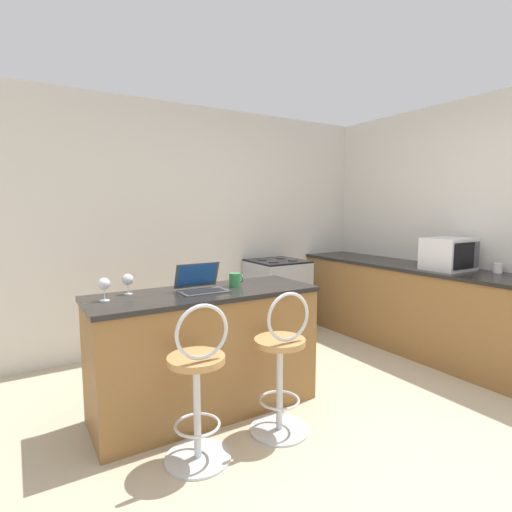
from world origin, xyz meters
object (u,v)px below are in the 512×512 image
object	(u,v)px
bar_stool_near	(198,389)
mug_white	(498,268)
wine_glass_short	(128,280)
mug_green	(235,280)
wine_glass_tall	(104,285)
stove_range	(277,298)
laptop	(201,284)
bar_stool_far	(281,368)
microwave	(449,254)

from	to	relation	value
bar_stool_near	mug_white	distance (m)	3.01
bar_stool_near	wine_glass_short	distance (m)	0.94
mug_green	bar_stool_near	bearing A→B (deg)	-134.02
mug_white	mug_green	xyz separation A→B (m)	(-2.40, 0.72, 0.01)
wine_glass_tall	mug_green	distance (m)	0.96
stove_range	mug_green	distance (m)	1.69
bar_stool_near	mug_green	xyz separation A→B (m)	(0.57, 0.59, 0.50)
laptop	wine_glass_tall	xyz separation A→B (m)	(-0.66, 0.04, 0.06)
wine_glass_tall	mug_white	distance (m)	3.43
bar_stool_near	laptop	world-z (taller)	laptop
stove_range	wine_glass_short	world-z (taller)	wine_glass_short
bar_stool_far	mug_white	world-z (taller)	mug_white
wine_glass_short	stove_range	bearing A→B (deg)	26.86
microwave	mug_white	world-z (taller)	microwave
mug_green	bar_stool_far	bearing A→B (deg)	-87.90
wine_glass_short	laptop	bearing A→B (deg)	-18.86
stove_range	bar_stool_near	bearing A→B (deg)	-135.48
wine_glass_tall	mug_white	bearing A→B (deg)	-12.20
laptop	mug_green	size ratio (longest dim) A/B	3.19
laptop	bar_stool_near	bearing A→B (deg)	-115.89
bar_stool_near	mug_green	bearing A→B (deg)	45.98
laptop	wine_glass_tall	distance (m)	0.66
bar_stool_far	mug_green	xyz separation A→B (m)	(-0.02, 0.59, 0.50)
stove_range	wine_glass_tall	xyz separation A→B (m)	(-2.12, -1.11, 0.56)
mug_green	wine_glass_tall	bearing A→B (deg)	179.43
mug_white	wine_glass_tall	bearing A→B (deg)	167.80
laptop	microwave	xyz separation A→B (m)	(2.48, -0.33, 0.10)
bar_stool_near	wine_glass_short	bearing A→B (deg)	105.72
microwave	wine_glass_tall	xyz separation A→B (m)	(-3.14, 0.37, -0.05)
stove_range	wine_glass_tall	size ratio (longest dim) A/B	6.01
bar_stool_far	microwave	world-z (taller)	microwave
bar_stool_far	mug_white	xyz separation A→B (m)	(2.37, -0.12, 0.50)
bar_stool_near	stove_range	world-z (taller)	bar_stool_near
laptop	mug_white	distance (m)	2.78
wine_glass_tall	mug_green	size ratio (longest dim) A/B	1.44
laptop	stove_range	xyz separation A→B (m)	(1.47, 1.15, -0.50)
bar_stool_far	wine_glass_short	distance (m)	1.21
laptop	mug_white	world-z (taller)	laptop
wine_glass_tall	microwave	bearing A→B (deg)	-6.64
mug_green	laptop	bearing A→B (deg)	-174.26
bar_stool_far	microwave	bearing A→B (deg)	6.28
laptop	stove_range	distance (m)	1.93
mug_green	mug_white	bearing A→B (deg)	-16.63
bar_stool_far	microwave	distance (m)	2.26
bar_stool_far	mug_green	distance (m)	0.78
mug_white	stove_range	bearing A→B (deg)	123.85
bar_stool_near	wine_glass_tall	distance (m)	0.91
microwave	wine_glass_short	world-z (taller)	microwave
microwave	mug_white	xyz separation A→B (m)	(0.21, -0.36, -0.11)
microwave	wine_glass_short	size ratio (longest dim) A/B	3.07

